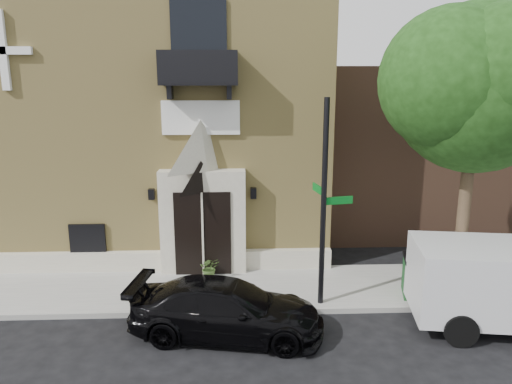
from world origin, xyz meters
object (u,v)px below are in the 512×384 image
street_sign (324,204)px  dumpster (435,277)px  black_sedan (227,309)px  fire_hydrant (490,287)px

street_sign → dumpster: street_sign is taller
black_sedan → fire_hydrant: black_sedan is taller
black_sedan → street_sign: size_ratio=0.85×
black_sedan → street_sign: bearing=-52.3°
black_sedan → street_sign: (2.52, 1.35, 2.23)m
street_sign → dumpster: 3.89m
dumpster → black_sedan: bearing=-151.3°
black_sedan → dumpster: bearing=-65.1°
street_sign → black_sedan: bearing=-162.8°
street_sign → fire_hydrant: street_sign is taller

